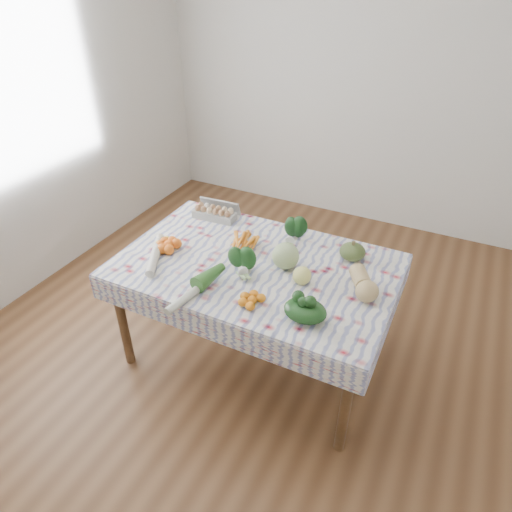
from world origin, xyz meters
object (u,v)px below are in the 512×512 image
Objects in this scene: cabbage at (286,256)px; grapefruit at (302,276)px; egg_carton at (214,213)px; kabocha_squash at (352,252)px; dining_table at (256,275)px; butternut_squash at (364,282)px.

cabbage reaches higher than grapefruit.
cabbage reaches higher than egg_carton.
egg_carton is 1.92× the size of kabocha_squash.
egg_carton is 1.88× the size of cabbage.
kabocha_squash is at bearing 63.40° from grapefruit.
kabocha_squash is 0.98× the size of cabbage.
cabbage is 0.18m from grapefruit.
kabocha_squash is (0.50, 0.31, 0.14)m from dining_table.
egg_carton is at bearing 133.34° from butternut_squash.
butternut_squash is at bearing -63.04° from kabocha_squash.
cabbage is (-0.33, -0.26, 0.03)m from kabocha_squash.
grapefruit is (0.15, -0.11, -0.03)m from cabbage.
egg_carton is 1.11× the size of butternut_squash.
kabocha_squash reaches higher than egg_carton.
kabocha_squash is at bearing 31.90° from dining_table.
dining_table is 0.35m from grapefruit.
dining_table is 10.12× the size of kabocha_squash.
dining_table is at bearing -148.10° from kabocha_squash.
cabbage is at bearing -28.97° from egg_carton.
kabocha_squash is (1.01, -0.06, 0.01)m from egg_carton.
cabbage reaches higher than butternut_squash.
grapefruit is at bearing 163.87° from butternut_squash.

